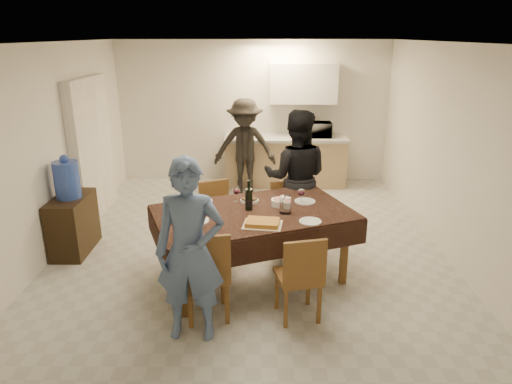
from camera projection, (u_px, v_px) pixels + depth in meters
floor at (250, 247)px, 6.09m from camera, size 5.00×6.00×0.02m
ceiling at (249, 42)px, 5.24m from camera, size 5.00×6.00×0.02m
wall_back at (253, 113)px, 8.50m from camera, size 5.00×0.02×2.60m
wall_front at (240, 271)px, 2.83m from camera, size 5.00×0.02×2.60m
wall_left at (50, 152)px, 5.69m from camera, size 0.02×6.00×2.60m
wall_right at (451, 153)px, 5.65m from camera, size 0.02×6.00×2.60m
stub_partition at (92, 148)px, 6.90m from camera, size 0.15×1.40×2.10m
kitchen_base_cabinet at (285, 162)px, 8.48m from camera, size 2.20×0.60×0.86m
kitchen_worktop at (286, 138)px, 8.33m from camera, size 2.24×0.64×0.05m
upper_cabinet at (303, 83)px, 8.14m from camera, size 1.20×0.34×0.70m
dining_table at (253, 214)px, 5.06m from camera, size 2.44×1.93×0.83m
chair_near_left at (205, 268)px, 4.34m from camera, size 0.51×0.52×0.52m
chair_near_right at (299, 270)px, 4.35m from camera, size 0.50×0.50×0.49m
chair_far_left at (219, 213)px, 5.78m from camera, size 0.54×0.56×0.48m
chair_far_right at (290, 213)px, 5.77m from camera, size 0.50×0.51×0.48m
console at (73, 224)px, 5.87m from camera, size 0.40×0.80×0.74m
water_jug at (67, 180)px, 5.67m from camera, size 0.31×0.31×0.47m
wine_bottle at (249, 195)px, 5.04m from camera, size 0.09×0.09×0.34m
water_pitcher at (285, 205)px, 4.97m from camera, size 0.13×0.13×0.19m
savoury_tart at (263, 223)px, 4.68m from camera, size 0.43×0.35×0.05m
salad_bowl at (280, 202)px, 5.21m from camera, size 0.19×0.19×0.08m
mushroom_dish at (249, 201)px, 5.31m from camera, size 0.20×0.20×0.03m
wine_glass_a at (201, 212)px, 4.79m from camera, size 0.08×0.08×0.19m
wine_glass_b at (301, 196)px, 5.25m from camera, size 0.08×0.08×0.18m
wine_glass_c at (237, 194)px, 5.31m from camera, size 0.08×0.08×0.19m
plate_near_left at (196, 221)px, 4.77m from camera, size 0.28×0.28×0.02m
plate_near_right at (310, 221)px, 4.76m from camera, size 0.23×0.23×0.01m
plate_far_left at (203, 201)px, 5.34m from camera, size 0.24×0.24×0.01m
plate_far_right at (305, 201)px, 5.33m from camera, size 0.24×0.24×0.01m
microwave at (318, 130)px, 8.27m from camera, size 0.49×0.33×0.27m
person_near at (190, 252)px, 4.06m from camera, size 0.64×0.43×1.72m
person_far at (296, 177)px, 6.02m from camera, size 0.96×0.79×1.80m
person_kitchen at (245, 147)px, 7.93m from camera, size 1.08×0.62×1.66m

